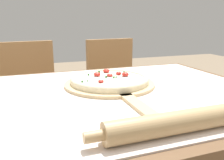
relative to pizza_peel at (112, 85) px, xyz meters
The scene contains 7 objects.
dining_table 0.14m from the pizza_peel, 98.95° to the right, with size 1.25×0.95×0.75m.
towel_cloth 0.08m from the pizza_peel, 98.95° to the right, with size 1.17×0.87×0.00m.
pizza_peel is the anchor object (origin of this frame).
pizza 0.03m from the pizza_peel, 89.37° to the left, with size 0.34×0.34×0.04m.
rolling_pin 0.46m from the pizza_peel, 89.64° to the right, with size 0.46×0.06×0.06m.
chair_left 0.83m from the pizza_peel, 114.53° to the left, with size 0.44×0.44×0.89m.
chair_right 0.82m from the pizza_peel, 68.37° to the left, with size 0.44×0.44×0.89m.
Camera 1 is at (-0.31, -0.83, 1.03)m, focal length 38.00 mm.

